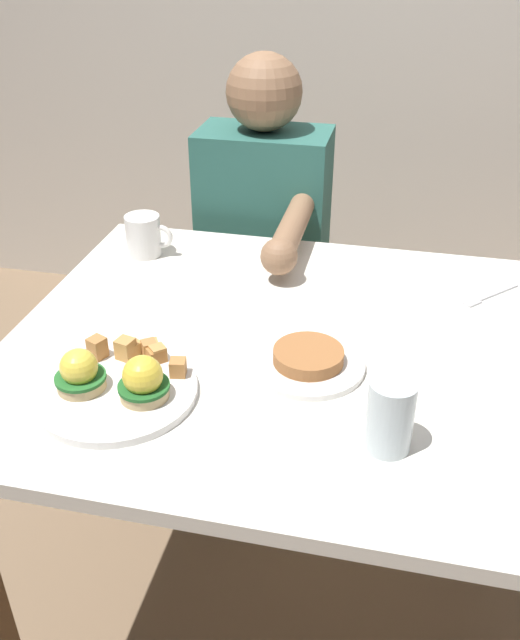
# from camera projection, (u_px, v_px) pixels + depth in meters

# --- Properties ---
(ground_plane) EXTENTS (6.00, 6.00, 0.00)m
(ground_plane) POSITION_uv_depth(u_px,v_px,m) (313.00, 603.00, 1.64)
(ground_plane) COLOR #7F664C
(dining_table) EXTENTS (1.20, 0.90, 0.74)m
(dining_table) POSITION_uv_depth(u_px,v_px,m) (326.00, 392.00, 1.31)
(dining_table) COLOR white
(dining_table) RESTS_ON ground_plane
(eggs_benedict_plate) EXTENTS (0.27, 0.27, 0.09)m
(eggs_benedict_plate) POSITION_uv_depth(u_px,v_px,m) (117.00, 382.00, 1.12)
(eggs_benedict_plate) COLOR white
(eggs_benedict_plate) RESTS_ON dining_table
(coffee_mug) EXTENTS (0.11, 0.08, 0.09)m
(coffee_mug) POSITION_uv_depth(u_px,v_px,m) (144.00, 234.00, 1.56)
(coffee_mug) COLOR white
(coffee_mug) RESTS_ON dining_table
(fork) EXTENTS (0.12, 0.12, 0.00)m
(fork) POSITION_uv_depth(u_px,v_px,m) (488.00, 296.00, 1.41)
(fork) COLOR silver
(fork) RESTS_ON dining_table
(water_glass_near) EXTENTS (0.07, 0.07, 0.12)m
(water_glass_near) POSITION_uv_depth(u_px,v_px,m) (390.00, 419.00, 1.00)
(water_glass_near) COLOR silver
(water_glass_near) RESTS_ON dining_table
(side_plate) EXTENTS (0.20, 0.20, 0.04)m
(side_plate) POSITION_uv_depth(u_px,v_px,m) (308.00, 361.00, 1.19)
(side_plate) COLOR white
(side_plate) RESTS_ON dining_table
(diner_person) EXTENTS (0.34, 0.54, 1.14)m
(diner_person) POSITION_uv_depth(u_px,v_px,m) (263.00, 244.00, 1.85)
(diner_person) COLOR #33333D
(diner_person) RESTS_ON ground_plane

